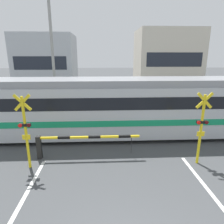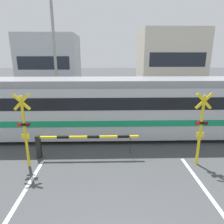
% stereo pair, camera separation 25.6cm
% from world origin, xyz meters
% --- Properties ---
extents(rail_track_near, '(50.00, 0.10, 0.08)m').
position_xyz_m(rail_track_near, '(0.00, 7.70, 0.04)').
color(rail_track_near, '#6B6051').
rests_on(rail_track_near, ground_plane).
extents(rail_track_far, '(50.00, 0.10, 0.08)m').
position_xyz_m(rail_track_far, '(0.00, 9.14, 0.04)').
color(rail_track_far, '#6B6051').
rests_on(rail_track_far, ground_plane).
extents(commuter_train, '(19.89, 2.77, 3.33)m').
position_xyz_m(commuter_train, '(2.02, 8.42, 1.78)').
color(commuter_train, '#B7BCC1').
rests_on(commuter_train, ground_plane).
extents(crossing_barrier_near, '(4.65, 0.20, 1.08)m').
position_xyz_m(crossing_barrier_near, '(-2.07, 5.82, 0.79)').
color(crossing_barrier_near, black).
rests_on(crossing_barrier_near, ground_plane).
extents(crossing_barrier_far, '(4.65, 0.20, 1.08)m').
position_xyz_m(crossing_barrier_far, '(2.07, 11.35, 0.79)').
color(crossing_barrier_far, black).
rests_on(crossing_barrier_far, ground_plane).
extents(crossing_signal_left, '(0.68, 0.15, 3.14)m').
position_xyz_m(crossing_signal_left, '(-3.59, 5.07, 1.73)').
color(crossing_signal_left, yellow).
rests_on(crossing_signal_left, ground_plane).
extents(crossing_signal_right, '(0.68, 0.15, 3.14)m').
position_xyz_m(crossing_signal_right, '(3.59, 5.07, 1.73)').
color(crossing_signal_right, yellow).
rests_on(crossing_signal_right, ground_plane).
extents(building_left_of_street, '(6.60, 5.49, 6.94)m').
position_xyz_m(building_left_of_street, '(-7.05, 22.27, 3.47)').
color(building_left_of_street, '#B2B7BC').
rests_on(building_left_of_street, ground_plane).
extents(building_right_of_street, '(7.33, 5.49, 7.56)m').
position_xyz_m(building_right_of_street, '(7.41, 22.27, 3.78)').
color(building_right_of_street, beige).
rests_on(building_right_of_street, ground_plane).
extents(utility_pole_streetside, '(0.22, 0.22, 8.47)m').
position_xyz_m(utility_pole_streetside, '(-4.34, 13.85, 4.24)').
color(utility_pole_streetside, gray).
rests_on(utility_pole_streetside, ground_plane).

